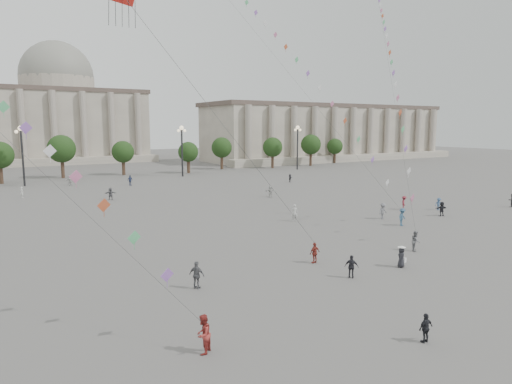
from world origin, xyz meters
TOP-DOWN VIEW (x-y plane):
  - ground at (0.00, 0.00)m, footprint 360.00×360.00m
  - hall_east at (75.00, 93.89)m, footprint 84.00×26.22m
  - hall_central at (0.00, 129.22)m, footprint 48.30×34.30m
  - tree_row at (0.00, 78.00)m, footprint 137.12×5.12m
  - lamp_post_mid_west at (-15.00, 70.00)m, footprint 2.00×0.90m
  - lamp_post_mid_east at (15.00, 70.00)m, footprint 2.00×0.90m
  - lamp_post_far_east at (45.00, 70.00)m, footprint 2.00×0.90m
  - person_crowd_0 at (1.32, 61.13)m, footprint 1.18×0.84m
  - person_crowd_3 at (25.18, 14.09)m, footprint 1.65×0.76m
  - person_crowd_4 at (-7.95, 66.59)m, footprint 1.80×1.39m
  - person_crowd_6 at (17.82, 16.43)m, footprint 1.27×0.80m
  - person_crowd_7 at (15.56, 36.81)m, footprint 1.66×0.79m
  - person_crowd_8 at (24.58, 19.23)m, footprint 1.27×1.28m
  - person_crowd_9 at (28.71, 50.13)m, footprint 1.34×1.27m
  - person_crowd_10 at (-16.46, 55.63)m, footprint 0.59×0.70m
  - person_crowd_12 at (-5.64, 46.68)m, footprint 1.75×1.04m
  - person_crowd_13 at (8.38, 20.72)m, footprint 0.85×0.80m
  - person_crowd_14 at (28.16, 16.76)m, footprint 1.17×0.95m
  - person_crowd_15 at (38.27, 13.16)m, footprint 1.10×1.02m
  - tourist_0 at (0.43, 7.10)m, footprint 1.00×0.48m
  - tourist_1 at (0.45, 2.96)m, footprint 0.93×1.00m
  - tourist_3 at (-9.78, 6.66)m, footprint 1.02×1.14m
  - tourist_4 at (-3.14, -6.18)m, footprint 0.90×0.40m
  - kite_flyer_0 at (-13.05, -1.46)m, footprint 1.17×1.15m
  - kite_flyer_1 at (16.92, 12.83)m, footprint 1.40×1.06m
  - kite_flyer_2 at (10.05, 5.38)m, footprint 1.07×1.06m
  - hat_person at (5.42, 2.86)m, footprint 0.94×0.85m
  - dragon_kite at (-13.20, 8.85)m, footprint 8.00×1.66m
  - kite_train_mid at (12.59, 39.77)m, footprint 8.80×50.29m
  - kite_train_east at (29.76, 27.85)m, footprint 36.76×41.28m

SIDE VIEW (x-z plane):
  - ground at x=0.00m, z-range 0.00..0.00m
  - tourist_4 at x=-3.14m, z-range 0.00..1.51m
  - person_crowd_9 at x=28.71m, z-range 0.00..1.51m
  - person_crowd_14 at x=28.16m, z-range 0.00..1.58m
  - person_crowd_10 at x=-16.46m, z-range 0.00..1.64m
  - tourist_1 at x=0.45m, z-range 0.00..1.65m
  - tourist_0 at x=0.43m, z-range 0.00..1.66m
  - hat_person at x=5.42m, z-range 0.01..1.70m
  - person_crowd_7 at x=15.56m, z-range 0.00..1.71m
  - person_crowd_3 at x=25.18m, z-range 0.00..1.72m
  - kite_flyer_2 at x=10.05m, z-range 0.00..1.74m
  - person_crowd_8 at x=24.58m, z-range 0.00..1.77m
  - person_crowd_12 at x=-5.64m, z-range 0.00..1.80m
  - person_crowd_15 at x=38.27m, z-range 0.00..1.81m
  - tourist_3 at x=-9.78m, z-range 0.00..1.86m
  - person_crowd_0 at x=1.32m, z-range 0.00..1.86m
  - person_crowd_6 at x=17.82m, z-range 0.00..1.87m
  - person_crowd_4 at x=-7.95m, z-range 0.00..1.91m
  - kite_flyer_0 at x=-13.05m, z-range 0.00..1.91m
  - kite_flyer_1 at x=16.92m, z-range 0.00..1.91m
  - person_crowd_13 at x=8.38m, z-range 0.00..1.94m
  - tree_row at x=0.00m, z-range 1.39..9.39m
  - lamp_post_mid_west at x=-15.00m, z-range 2.03..12.68m
  - lamp_post_mid_east at x=15.00m, z-range 2.03..12.68m
  - lamp_post_far_east at x=45.00m, z-range 2.03..12.68m
  - hall_east at x=75.00m, z-range -0.17..17.03m
  - hall_central at x=0.00m, z-range -3.52..31.98m
  - dragon_kite at x=-13.20m, z-range 6.72..28.68m
  - kite_train_east at x=29.76m, z-range -12.25..55.44m
  - kite_train_mid at x=12.59m, z-range -7.55..63.65m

